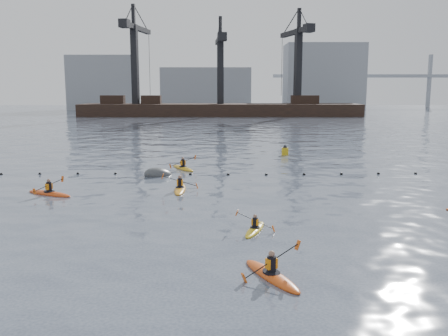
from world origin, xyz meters
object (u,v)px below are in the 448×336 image
at_px(kayaker_3, 180,189).
at_px(mooring_buoy, 158,175).
at_px(kayaker_1, 255,229).
at_px(kayaker_2, 49,193).
at_px(nav_buoy, 285,151).
at_px(kayaker_0, 271,274).
at_px(kayaker_5, 183,168).

distance_m(kayaker_3, mooring_buoy, 5.97).
height_order(kayaker_1, kayaker_2, kayaker_2).
height_order(kayaker_3, nav_buoy, kayaker_3).
xyz_separation_m(kayaker_1, kayaker_2, (-12.67, 7.93, 0.02)).
bearing_deg(mooring_buoy, kayaker_0, -71.71).
xyz_separation_m(kayaker_0, kayaker_2, (-12.87, 13.65, 0.00)).
xyz_separation_m(mooring_buoy, nav_buoy, (11.49, 11.85, 0.39)).
height_order(kayaker_2, nav_buoy, nav_buoy).
height_order(kayaker_1, kayaker_5, kayaker_5).
distance_m(kayaker_0, kayaker_5, 24.19).
bearing_deg(kayaker_1, kayaker_3, 133.92).
xyz_separation_m(kayaker_3, kayaker_5, (-0.51, 8.66, 0.00)).
bearing_deg(mooring_buoy, kayaker_2, -131.48).
height_order(kayaker_3, kayaker_5, kayaker_3).
bearing_deg(mooring_buoy, kayaker_3, -68.54).
relative_size(kayaker_2, mooring_buoy, 1.45).
distance_m(kayaker_5, nav_buoy, 13.15).
distance_m(kayaker_2, kayaker_5, 12.65).
height_order(kayaker_5, mooring_buoy, kayaker_5).
distance_m(kayaker_1, nav_buoy, 27.12).
height_order(mooring_buoy, nav_buoy, nav_buoy).
xyz_separation_m(kayaker_3, nav_buoy, (9.31, 17.41, 0.28)).
height_order(kayaker_1, kayaker_3, kayaker_3).
xyz_separation_m(kayaker_0, kayaker_1, (-0.20, 5.72, -0.02)).
relative_size(kayaker_5, nav_buoy, 2.77).
relative_size(kayaker_3, mooring_buoy, 1.46).
relative_size(kayaker_1, kayaker_5, 0.81).
bearing_deg(kayaker_0, nav_buoy, 55.66).
height_order(kayaker_0, kayaker_1, kayaker_0).
xyz_separation_m(kayaker_0, kayaker_3, (-4.60, 14.98, 0.00)).
relative_size(kayaker_0, kayaker_5, 0.98).
xyz_separation_m(kayaker_1, nav_buoy, (4.91, 26.67, 0.30)).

